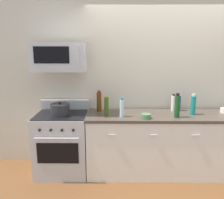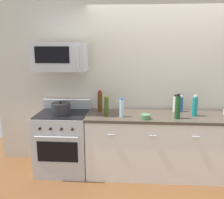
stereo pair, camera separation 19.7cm
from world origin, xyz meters
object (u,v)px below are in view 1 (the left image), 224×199
Objects in this scene: bottle_wine_amber at (99,102)px; bowl_green_glaze at (146,116)px; microwave at (59,57)px; bottle_soda_blue at (179,103)px; bottle_wine_green at (177,106)px; bottle_vinegar_white at (173,103)px; stockpot at (60,109)px; bottle_water_clear at (122,108)px; range_oven at (63,143)px; bottle_sparkling_teal at (193,105)px; bottle_olive_oil at (106,106)px.

bottle_wine_amber is 2.40× the size of bowl_green_glaze.
bottle_wine_amber is at bearing 11.58° from microwave.
microwave is 1.93m from bottle_soda_blue.
bottle_vinegar_white is at bearing 84.41° from bottle_wine_green.
bowl_green_glaze is at bearing -7.08° from stockpot.
bottle_vinegar_white is (-0.09, -0.00, 0.01)m from bottle_soda_blue.
bottle_wine_amber is at bearing -177.01° from bottle_soda_blue.
microwave is 2.80× the size of bottle_water_clear.
range_oven is 1.80m from bottle_vinegar_white.
bottle_wine_amber is at bearing 20.97° from stockpot.
stockpot is (-1.93, -0.05, -0.06)m from bottle_sparkling_teal.
range_oven is 3.65× the size of bottle_olive_oil.
bottle_sparkling_teal is 1.93m from stockpot.
bottle_soda_blue is at bearing 123.24° from bottle_sparkling_teal.
bottle_wine_amber is 0.94× the size of bottle_wine_green.
stockpot is at bearing -159.03° from bottle_wine_amber.
stockpot is at bearing 175.56° from bottle_water_clear.
bottle_vinegar_white is at bearing 7.30° from range_oven.
bottle_wine_amber reaches higher than bottle_water_clear.
bowl_green_glaze is at bearing -9.53° from range_oven.
bottle_wine_green is 1.17× the size of bottle_olive_oil.
bottle_wine_amber is (0.55, 0.16, 0.60)m from range_oven.
bottle_sparkling_teal is at bearing -1.38° from microwave.
microwave reaches higher than bottle_olive_oil.
bottle_wine_green is at bearing -108.22° from bottle_soda_blue.
microwave reaches higher than stockpot.
bottle_olive_oil is 2.18× the size of bowl_green_glaze.
bottle_water_clear reaches higher than bottle_vinegar_white.
microwave is 1.84m from bottle_vinegar_white.
bottle_soda_blue is at bearing 14.54° from bottle_olive_oil.
bottle_wine_green is at bearing -95.59° from bottle_vinegar_white.
range_oven is at bearing -172.70° from bottle_vinegar_white.
microwave reaches higher than bottle_sparkling_teal.
bottle_wine_green is (1.11, -0.31, 0.01)m from bottle_wine_amber.
microwave is at bearing -174.33° from bottle_soda_blue.
range_oven is at bearing 170.47° from bowl_green_glaze.
bottle_sparkling_teal is 0.31m from bottle_wine_green.
bottle_wine_amber is (0.55, 0.11, -0.68)m from microwave.
bottle_vinegar_white is 1.72m from stockpot.
range_oven is at bearing -164.03° from bottle_wine_amber.
bottle_sparkling_teal reaches higher than bowl_green_glaze.
bottle_wine_green reaches higher than bottle_olive_oil.
range_oven is 3.92× the size of stockpot.
stockpot is (-1.78, -0.27, -0.03)m from bottle_soda_blue.
bottle_sparkling_teal is 1.14× the size of bottle_water_clear.
range_oven is 4.02× the size of bottle_water_clear.
bottle_olive_oil is at bearing 175.19° from bottle_wine_green.
bottle_sparkling_teal is 1.17× the size of bottle_vinegar_white.
microwave is at bearing 173.31° from bottle_wine_green.
bottle_sparkling_teal is 1.04× the size of bottle_olive_oil.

